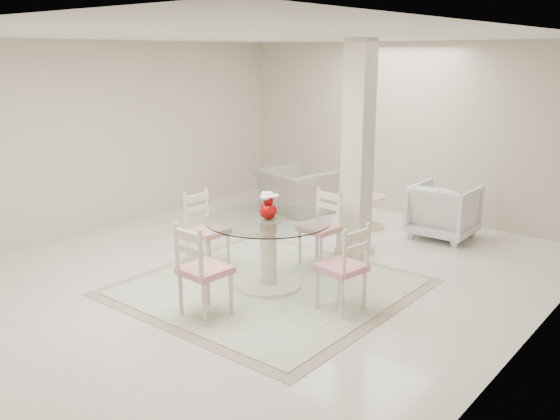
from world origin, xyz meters
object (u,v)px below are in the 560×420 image
Objects in this scene: column at (358,151)px; dining_chair_north at (323,222)px; recliner_taupe at (295,191)px; side_table at (369,213)px; dining_chair_south at (199,264)px; red_vase at (268,206)px; dining_chair_west at (204,224)px; dining_chair_east at (346,262)px; armchair_white at (444,211)px; dining_table at (268,253)px.

dining_chair_north is at bearing -102.48° from column.
column is 2.65× the size of dining_chair_north.
recliner_taupe is 1.41m from side_table.
dining_chair_south is 4.15m from recliner_taupe.
side_table is (-0.35, 3.75, -0.34)m from dining_chair_south.
dining_chair_north is at bearing -78.14° from side_table.
dining_chair_north is at bearing 147.81° from recliner_taupe.
side_table is at bearing 105.55° from dining_chair_north.
red_vase is 1.09m from dining_chair_west.
recliner_taupe is (-2.77, 2.75, -0.19)m from dining_chair_east.
recliner_taupe is 2.47m from armchair_white.
dining_chair_east is 3.91m from recliner_taupe.
dining_chair_south is 4.06m from armchair_white.
column is 2.52× the size of dining_chair_south.
armchair_white is (2.46, 0.23, 0.04)m from recliner_taupe.
red_vase is 1.09m from dining_chair_north.
red_vase reaches higher than dining_table.
dining_chair_north reaches higher than side_table.
column reaches higher than red_vase.
dining_chair_east is at bearing 147.38° from recliner_taupe.
recliner_taupe is at bearing 4.37° from armchair_white.
dining_chair_west is 0.97× the size of dining_chair_south.
column is 1.97× the size of dining_table.
dining_chair_north is 1.78m from side_table.
column is 1.84m from dining_table.
dining_chair_north is at bearing -43.44° from dining_chair_west.
armchair_white reaches higher than side_table.
red_vase is 0.35× the size of armchair_white.
column is 2.10m from dining_chair_west.
dining_chair_east reaches higher than dining_chair_north.
dining_table is 1.34× the size of dining_chair_east.
dining_table is at bearing -82.60° from side_table.
side_table is at bearing 97.42° from red_vase.
dining_chair_north is (0.00, 1.02, -0.40)m from red_vase.
dining_chair_south reaches higher than dining_table.
side_table is (-1.06, -0.24, -0.16)m from armchair_white.
side_table is at bearing -11.83° from dining_chair_west.
recliner_taupe is at bearing 122.71° from red_vase.
dining_chair_west reaches higher than recliner_taupe.
dining_chair_south is 2.21× the size of side_table.
red_vase is 2.84m from side_table.
dining_chair_north is (-1.01, 1.03, -0.00)m from dining_chair_east.
recliner_taupe is (-1.76, 2.74, -0.05)m from dining_table.
dining_chair_south is at bearing -36.11° from dining_chair_east.
dining_chair_east is 0.99× the size of dining_chair_west.
red_vase is 0.62× the size of side_table.
side_table is at bearing -144.20° from dining_chair_east.
dining_chair_east is (1.01, -0.01, -0.40)m from red_vase.
dining_chair_west is 1.44m from dining_chair_south.
recliner_taupe is (-1.75, 3.76, -0.22)m from dining_chair_south.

